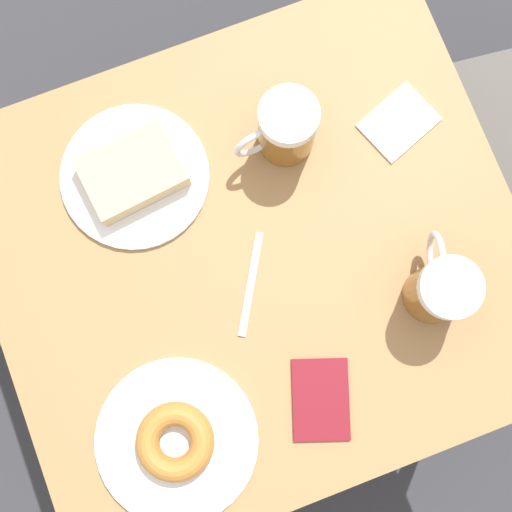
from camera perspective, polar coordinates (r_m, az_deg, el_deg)
ground_plane at (r=1.85m, az=-0.00°, el=-3.32°), size 8.00×8.00×0.00m
table at (r=1.21m, az=-0.00°, el=-0.62°), size 0.77×0.85×0.71m
plate_with_cake at (r=1.17m, az=-9.78°, el=6.47°), size 0.24×0.24×0.05m
plate_with_donut at (r=1.13m, az=-6.42°, el=-14.48°), size 0.25×0.25×0.05m
beer_mug_left at (r=1.11m, az=14.56°, el=-2.59°), size 0.14×0.09×0.13m
beer_mug_center at (r=1.12m, az=2.37°, el=10.17°), size 0.09×0.14×0.13m
napkin_folded at (r=1.22m, az=11.36°, el=10.44°), size 0.12×0.14×0.00m
fork at (r=1.14m, az=-0.42°, el=-2.25°), size 0.15×0.10×0.00m
passport_near_edge at (r=1.13m, az=5.20°, el=-11.35°), size 0.15×0.13×0.01m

